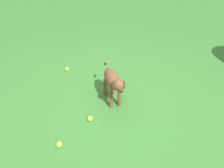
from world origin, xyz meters
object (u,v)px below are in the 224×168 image
at_px(tennis_ball_0, 67,69).
at_px(dog, 113,81).
at_px(tennis_ball_1, 59,144).
at_px(tennis_ball_2, 90,119).

bearing_deg(tennis_ball_0, dog, 177.45).
xyz_separation_m(tennis_ball_1, tennis_ball_2, (0.06, -0.51, 0.00)).
bearing_deg(tennis_ball_1, tennis_ball_0, -39.83).
distance_m(tennis_ball_0, tennis_ball_1, 1.62).
height_order(tennis_ball_1, tennis_ball_2, same).
bearing_deg(tennis_ball_1, dog, -83.57).
height_order(tennis_ball_0, tennis_ball_2, same).
height_order(dog, tennis_ball_0, dog).
relative_size(dog, tennis_ball_2, 10.54).
distance_m(tennis_ball_0, tennis_ball_2, 1.30).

